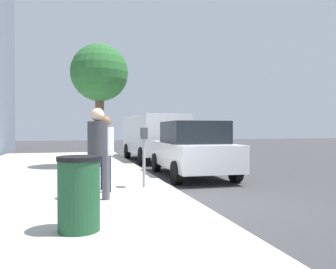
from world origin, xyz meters
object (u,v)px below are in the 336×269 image
at_px(street_tree, 99,74).
at_px(trash_bin, 79,193).
at_px(parked_van_far, 153,135).
at_px(pedestrian_at_meter, 106,147).
at_px(pedestrian_bystander, 98,145).
at_px(parking_meter, 144,144).
at_px(parked_sedan_near, 192,149).

height_order(street_tree, trash_bin, street_tree).
height_order(parked_van_far, trash_bin, parked_van_far).
xyz_separation_m(pedestrian_at_meter, pedestrian_bystander, (-0.81, 0.22, 0.10)).
bearing_deg(pedestrian_bystander, parking_meter, -7.70).
relative_size(pedestrian_bystander, parked_van_far, 0.34).
height_order(pedestrian_bystander, street_tree, street_tree).
height_order(parked_sedan_near, trash_bin, parked_sedan_near).
distance_m(parked_van_far, street_tree, 4.79).
distance_m(parked_sedan_near, trash_bin, 6.48).
bearing_deg(street_tree, pedestrian_at_meter, 177.70).
relative_size(pedestrian_bystander, street_tree, 0.40).
relative_size(parking_meter, street_tree, 0.31).
xyz_separation_m(parking_meter, parked_van_far, (7.92, -2.03, 0.09)).
relative_size(parked_van_far, trash_bin, 5.22).
distance_m(parked_van_far, trash_bin, 11.58).
bearing_deg(parked_van_far, street_tree, 139.33).
bearing_deg(parked_van_far, pedestrian_bystander, 160.51).
distance_m(pedestrian_bystander, street_tree, 6.23).
distance_m(pedestrian_at_meter, parked_sedan_near, 3.91).
bearing_deg(parked_van_far, trash_bin, 162.16).
height_order(parking_meter, parked_van_far, parked_van_far).
xyz_separation_m(parking_meter, parked_sedan_near, (2.34, -2.03, -0.27)).
distance_m(parking_meter, parked_sedan_near, 3.11).
relative_size(parked_sedan_near, street_tree, 0.99).
bearing_deg(trash_bin, parked_van_far, -17.84).
bearing_deg(pedestrian_bystander, parked_sedan_near, -3.17).
relative_size(pedestrian_at_meter, street_tree, 0.37).
height_order(pedestrian_at_meter, parked_van_far, parked_van_far).
bearing_deg(parked_sedan_near, pedestrian_at_meter, 131.05).
xyz_separation_m(pedestrian_at_meter, parked_van_far, (8.14, -2.95, 0.14)).
height_order(parking_meter, street_tree, street_tree).
xyz_separation_m(pedestrian_at_meter, street_tree, (4.95, -0.20, 2.41)).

